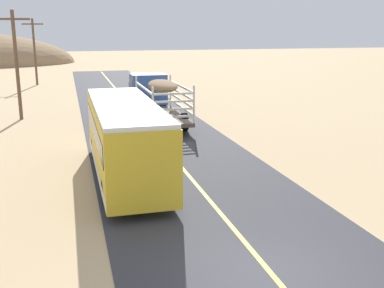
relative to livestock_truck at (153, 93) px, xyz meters
name	(u,v)px	position (x,y,z in m)	size (l,w,h in m)	color
ground_plane	(271,275)	(-0.93, -21.92, -1.79)	(240.00, 240.00, 0.00)	tan
road_surface	(271,274)	(-0.93, -21.92, -1.78)	(8.00, 120.00, 0.02)	#38383D
road_centre_line	(272,274)	(-0.93, -21.92, -1.77)	(0.16, 117.60, 0.00)	#D8CC4C
livestock_truck	(153,93)	(0.00, 0.00, 0.00)	(2.53, 9.70, 3.02)	#3359A5
bus	(125,138)	(-3.55, -12.89, -0.04)	(2.54, 10.00, 3.21)	gold
car_far	(142,85)	(0.90, 10.82, -0.70)	(1.90, 4.62, 1.93)	#8C7259
power_pole_mid	(16,62)	(-9.00, 2.06, 2.18)	(2.20, 0.24, 7.37)	brown
power_pole_far	(34,50)	(-9.00, 22.73, 2.08)	(2.20, 0.24, 7.18)	brown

